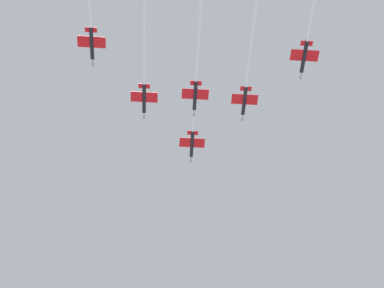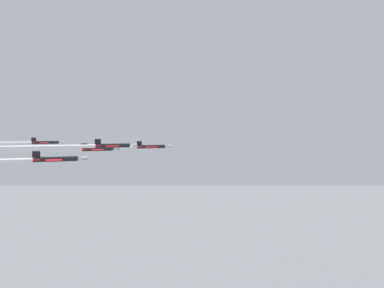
% 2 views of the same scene
% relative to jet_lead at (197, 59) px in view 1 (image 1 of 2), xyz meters
% --- Properties ---
extents(jet_lead, '(61.45, 71.62, 2.66)m').
position_rel_jet_lead_xyz_m(jet_lead, '(0.00, 0.00, 0.00)').
color(jet_lead, black).
extents(jet_port_inner, '(49.79, 57.98, 2.66)m').
position_rel_jet_lead_xyz_m(jet_port_inner, '(7.25, 17.89, -1.30)').
color(jet_port_inner, black).
extents(jet_starboard_inner, '(59.44, 69.27, 2.66)m').
position_rel_jet_lead_xyz_m(jet_starboard_inner, '(-23.23, 0.80, 1.34)').
color(jet_starboard_inner, black).
extents(jet_port_outer, '(59.24, 69.03, 2.66)m').
position_rel_jet_lead_xyz_m(jet_port_outer, '(-11.22, 13.13, -0.53)').
color(jet_port_outer, black).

